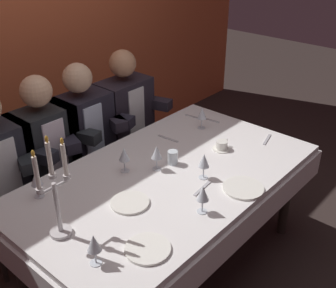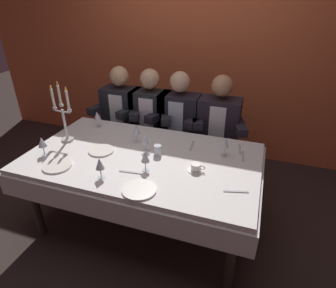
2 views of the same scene
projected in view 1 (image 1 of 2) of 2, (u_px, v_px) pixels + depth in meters
ground_plane at (167, 263)px, 2.92m from camera, size 12.00×12.00×0.00m
back_wall at (6, 30)px, 3.24m from camera, size 6.00×0.12×2.70m
dining_table at (167, 190)px, 2.63m from camera, size 1.94×1.14×0.74m
candelabra at (56, 197)px, 1.98m from camera, size 0.19×0.11×0.55m
dinner_plate_0 at (148, 249)px, 1.98m from camera, size 0.22×0.22×0.01m
dinner_plate_1 at (243, 188)px, 2.42m from camera, size 0.24×0.24×0.01m
dinner_plate_2 at (130, 203)px, 2.30m from camera, size 0.22×0.22×0.01m
wine_glass_0 at (94, 244)px, 1.86m from camera, size 0.07×0.07×0.16m
wine_glass_1 at (124, 155)px, 2.54m from camera, size 0.07×0.07×0.16m
wine_glass_2 at (36, 179)px, 2.31m from camera, size 0.07×0.07×0.16m
wine_glass_3 at (204, 161)px, 2.48m from camera, size 0.07×0.07×0.16m
wine_glass_4 at (202, 114)px, 3.07m from camera, size 0.07×0.07×0.16m
wine_glass_5 at (203, 194)px, 2.19m from camera, size 0.07×0.07×0.16m
wine_glass_6 at (157, 153)px, 2.57m from camera, size 0.07×0.07×0.16m
water_tumbler_0 at (173, 157)px, 2.66m from camera, size 0.07×0.07×0.09m
coffee_cup_0 at (222, 146)px, 2.83m from camera, size 0.13×0.12×0.06m
fork_0 at (210, 120)px, 3.24m from camera, size 0.03×0.17×0.01m
spoon_1 at (195, 117)px, 3.28m from camera, size 0.04×0.17×0.01m
fork_2 at (202, 189)px, 2.43m from camera, size 0.17×0.04×0.01m
spoon_3 at (168, 139)px, 2.97m from camera, size 0.03×0.17×0.01m
spoon_4 at (267, 139)px, 2.96m from camera, size 0.17×0.06×0.01m
seated_diner_1 at (44, 145)px, 2.90m from camera, size 0.63×0.48×1.24m
seated_diner_2 at (82, 129)px, 3.12m from camera, size 0.63×0.48×1.24m
seated_diner_3 at (125, 111)px, 3.40m from camera, size 0.63×0.48×1.24m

